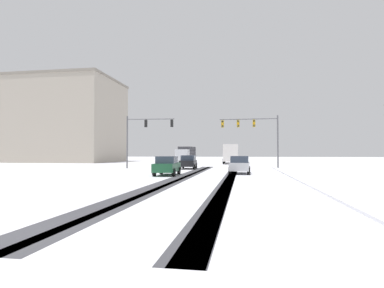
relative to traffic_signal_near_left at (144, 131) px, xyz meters
name	(u,v)px	position (x,y,z in m)	size (l,w,h in m)	color
ground_plane	(30,233)	(7.14, -29.94, -4.64)	(300.00, 300.00, 0.00)	white
wheel_track_left_lane	(187,177)	(7.85, -13.04, -4.64)	(0.79, 37.19, 0.01)	#424247
wheel_track_right_lane	(179,177)	(7.25, -13.04, -4.64)	(1.19, 37.19, 0.01)	#424247
wheel_track_center	(231,178)	(11.23, -13.04, -4.64)	(0.71, 37.19, 0.01)	#424247
wheel_track_oncoming	(229,178)	(11.11, -13.04, -4.64)	(0.90, 37.19, 0.01)	#424247
sidewalk_kerb_right	(328,180)	(17.75, -14.73, -4.58)	(4.00, 37.19, 0.12)	white
traffic_signal_near_left	(144,131)	(0.00, 0.00, 0.00)	(6.02, 0.67, 6.50)	#56565B
traffic_signal_near_right	(254,129)	(13.50, 1.91, 0.18)	(7.14, 0.47, 6.50)	#56565B
car_black_lead	(188,162)	(5.70, -0.28, -3.83)	(2.01, 4.19, 1.62)	black
car_silver_second	(240,165)	(11.87, -7.97, -3.83)	(1.95, 4.16, 1.62)	#B7BABF
car_dark_green_third	(167,166)	(5.76, -11.01, -3.83)	(1.95, 4.16, 1.62)	#194C2D
bus_oncoming	(231,153)	(9.94, 20.07, -2.65)	(2.96, 11.08, 3.38)	silver
box_truck_delivery	(186,155)	(2.19, 17.16, -3.01)	(2.50, 7.47, 3.02)	#B7BABF
office_building_far_left_block	(70,121)	(-24.85, 24.65, 4.23)	(20.16, 17.10, 17.74)	#A89E8E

